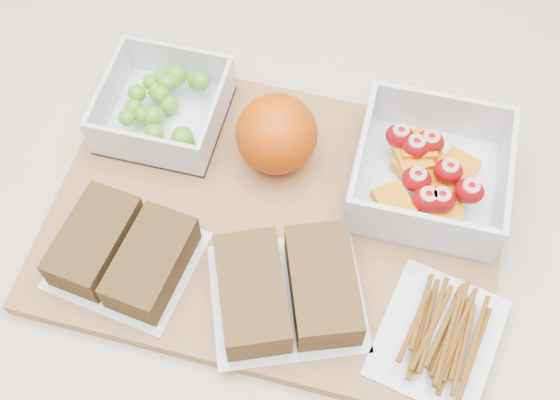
% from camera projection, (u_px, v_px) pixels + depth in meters
% --- Properties ---
extents(counter, '(1.20, 0.90, 0.90)m').
position_uv_depth(counter, '(269.00, 357.00, 1.07)').
color(counter, beige).
rests_on(counter, ground).
extents(cutting_board, '(0.42, 0.30, 0.02)m').
position_uv_depth(cutting_board, '(276.00, 219.00, 0.67)').
color(cutting_board, '#9E6D41').
rests_on(cutting_board, counter).
extents(grape_container, '(0.12, 0.12, 0.05)m').
position_uv_depth(grape_container, '(165.00, 106.00, 0.70)').
color(grape_container, silver).
rests_on(grape_container, cutting_board).
extents(fruit_container, '(0.14, 0.14, 0.06)m').
position_uv_depth(fruit_container, '(429.00, 174.00, 0.66)').
color(fruit_container, silver).
rests_on(fruit_container, cutting_board).
extents(orange, '(0.08, 0.08, 0.08)m').
position_uv_depth(orange, '(277.00, 134.00, 0.66)').
color(orange, '#C44304').
rests_on(orange, cutting_board).
extents(sandwich_bag_left, '(0.14, 0.12, 0.04)m').
position_uv_depth(sandwich_bag_left, '(123.00, 252.00, 0.62)').
color(sandwich_bag_left, silver).
rests_on(sandwich_bag_left, cutting_board).
extents(sandwich_bag_center, '(0.17, 0.16, 0.04)m').
position_uv_depth(sandwich_bag_center, '(288.00, 290.00, 0.60)').
color(sandwich_bag_center, silver).
rests_on(sandwich_bag_center, cutting_board).
extents(pretzel_bag, '(0.12, 0.13, 0.03)m').
position_uv_depth(pretzel_bag, '(441.00, 332.00, 0.59)').
color(pretzel_bag, silver).
rests_on(pretzel_bag, cutting_board).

